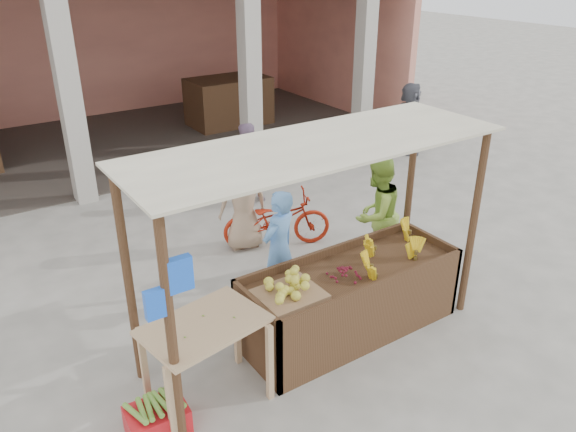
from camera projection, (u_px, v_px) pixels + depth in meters
ground at (315, 344)px, 6.46m from camera, size 60.00×60.00×0.00m
market_building at (73, 23)px, 12.03m from camera, size 14.40×6.40×4.20m
fruit_stall at (350, 301)px, 6.54m from camera, size 2.60×0.95×0.80m
stall_awning at (314, 183)px, 5.65m from camera, size 4.09×1.35×2.39m
banana_heap at (390, 249)px, 6.65m from camera, size 1.10×0.60×0.20m
melon_tray at (289, 291)px, 5.86m from camera, size 0.67×0.58×0.18m
berry_heap at (345, 272)px, 6.22m from camera, size 0.46×0.38×0.15m
side_table at (205, 336)px, 5.34m from camera, size 1.25×0.94×0.92m
papaya_pile at (203, 315)px, 5.24m from camera, size 0.66×0.38×0.19m
red_crate at (157, 421)px, 5.22m from camera, size 0.57×0.43×0.29m
plantain_bundle at (155, 405)px, 5.14m from camera, size 0.43×0.30×0.09m
produce_sacks at (271, 153)px, 11.68m from camera, size 0.73×0.46×0.56m
vendor_blue at (279, 245)px, 6.90m from camera, size 0.73×0.64×1.64m
vendor_green at (376, 212)px, 7.66m from camera, size 0.92×0.65×1.74m
motorcycle at (277, 219)px, 8.44m from camera, size 1.21×1.80×0.89m
shopper_c at (243, 197)px, 8.24m from camera, size 0.89×0.68×1.65m
shopper_d at (410, 116)px, 12.23m from camera, size 0.96×1.63×1.65m
shopper_f at (246, 160)px, 9.76m from camera, size 0.82×0.53×1.59m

